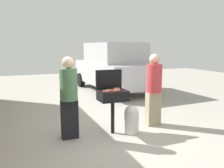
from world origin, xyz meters
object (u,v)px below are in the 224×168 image
(hot_dog_3, at_px, (106,91))
(person_right, at_px, (154,87))
(hot_dog_7, at_px, (117,90))
(hot_dog_5, at_px, (114,90))
(hot_dog_9, at_px, (106,91))
(hot_dog_2, at_px, (116,91))
(hot_dog_8, at_px, (110,90))
(person_left, at_px, (69,95))
(bbq_grill, at_px, (113,97))
(hot_dog_0, at_px, (117,89))
(hot_dog_4, at_px, (117,90))
(hot_dog_1, at_px, (116,89))
(hot_dog_6, at_px, (110,91))
(hot_dog_10, at_px, (116,88))
(parked_minivan, at_px, (113,67))
(propane_tank, at_px, (131,119))

(hot_dog_3, bearing_deg, person_right, 7.09)
(hot_dog_7, relative_size, person_right, 0.08)
(hot_dog_5, distance_m, person_right, 1.12)
(hot_dog_9, bearing_deg, hot_dog_2, -12.28)
(person_right, bearing_deg, hot_dog_7, 24.73)
(hot_dog_8, bearing_deg, person_left, 176.43)
(hot_dog_7, bearing_deg, hot_dog_8, 158.56)
(bbq_grill, relative_size, hot_dog_8, 7.31)
(hot_dog_3, bearing_deg, hot_dog_5, -14.15)
(hot_dog_2, height_order, hot_dog_5, same)
(hot_dog_8, xyz_separation_m, person_right, (1.16, 0.10, -0.04))
(hot_dog_2, distance_m, hot_dog_5, 0.07)
(hot_dog_0, relative_size, person_right, 0.08)
(hot_dog_4, bearing_deg, hot_dog_8, 130.85)
(hot_dog_1, height_order, hot_dog_3, same)
(bbq_grill, distance_m, hot_dog_9, 0.26)
(hot_dog_9, bearing_deg, hot_dog_4, -2.62)
(hot_dog_7, height_order, hot_dog_9, same)
(bbq_grill, distance_m, person_left, 0.93)
(hot_dog_3, height_order, hot_dog_7, same)
(hot_dog_6, distance_m, person_left, 0.83)
(hot_dog_10, bearing_deg, bbq_grill, -135.55)
(hot_dog_5, xyz_separation_m, hot_dog_10, (0.14, 0.22, 0.00))
(hot_dog_4, distance_m, person_right, 1.07)
(hot_dog_9, bearing_deg, hot_dog_6, -28.56)
(hot_dog_10, bearing_deg, person_right, -0.94)
(hot_dog_0, relative_size, hot_dog_5, 1.00)
(hot_dog_1, height_order, hot_dog_5, same)
(hot_dog_4, height_order, parked_minivan, parked_minivan)
(hot_dog_1, height_order, hot_dog_2, same)
(hot_dog_1, xyz_separation_m, hot_dog_5, (-0.09, -0.14, 0.00))
(bbq_grill, bearing_deg, hot_dog_2, -79.80)
(hot_dog_0, bearing_deg, hot_dog_1, 119.75)
(hot_dog_6, distance_m, hot_dog_8, 0.17)
(propane_tank, xyz_separation_m, person_left, (-1.30, 0.23, 0.59))
(hot_dog_4, height_order, hot_dog_6, same)
(hot_dog_5, xyz_separation_m, parked_minivan, (1.88, 4.59, 0.06))
(hot_dog_3, xyz_separation_m, hot_dog_4, (0.23, -0.07, 0.00))
(hot_dog_3, bearing_deg, bbq_grill, 11.55)
(hot_dog_7, xyz_separation_m, parked_minivan, (1.81, 4.54, 0.06))
(hot_dog_8, bearing_deg, hot_dog_3, -153.72)
(hot_dog_2, height_order, hot_dog_6, same)
(parked_minivan, bearing_deg, hot_dog_3, 63.10)
(hot_dog_2, bearing_deg, hot_dog_9, 167.72)
(hot_dog_9, bearing_deg, person_left, 166.71)
(hot_dog_0, relative_size, hot_dog_2, 1.00)
(propane_tank, bearing_deg, hot_dog_9, 174.55)
(hot_dog_9, bearing_deg, person_right, 9.83)
(hot_dog_2, bearing_deg, hot_dog_3, 151.10)
(hot_dog_8, distance_m, hot_dog_9, 0.17)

